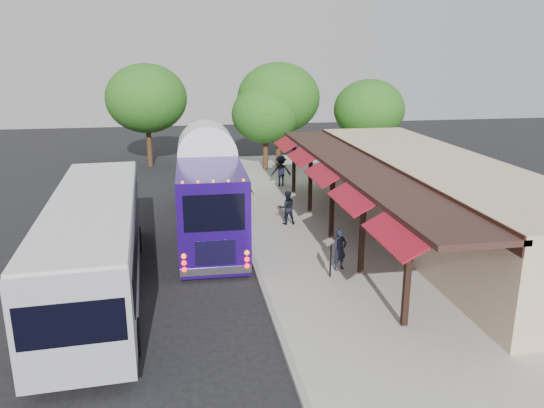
{
  "coord_description": "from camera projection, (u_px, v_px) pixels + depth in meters",
  "views": [
    {
      "loc": [
        -2.56,
        -17.47,
        8.1
      ],
      "look_at": [
        1.17,
        4.27,
        1.8
      ],
      "focal_mm": 35.0,
      "sensor_mm": 36.0,
      "label": 1
    }
  ],
  "objects": [
    {
      "name": "tree_left",
      "position": [
        265.0,
        114.0,
        36.66
      ],
      "size": [
        4.71,
        4.71,
        6.03
      ],
      "color": "#382314",
      "rests_on": "ground"
    },
    {
      "name": "ground",
      "position": [
        260.0,
        285.0,
        19.2
      ],
      "size": [
        90.0,
        90.0,
        0.0
      ],
      "primitive_type": "plane",
      "color": "black",
      "rests_on": "ground"
    },
    {
      "name": "ped_b",
      "position": [
        287.0,
        208.0,
        25.37
      ],
      "size": [
        0.8,
        0.63,
        1.63
      ],
      "primitive_type": "imported",
      "rotation": [
        0.0,
        0.0,
        3.16
      ],
      "color": "black",
      "rests_on": "sidewalk"
    },
    {
      "name": "coach_bus",
      "position": [
        208.0,
        185.0,
        24.78
      ],
      "size": [
        2.85,
        12.62,
        4.01
      ],
      "rotation": [
        0.0,
        0.0,
        -0.02
      ],
      "color": "#210866",
      "rests_on": "ground"
    },
    {
      "name": "ped_c",
      "position": [
        246.0,
        195.0,
        27.75
      ],
      "size": [
        0.95,
        0.47,
        1.57
      ],
      "primitive_type": "imported",
      "rotation": [
        0.0,
        0.0,
        3.23
      ],
      "color": "black",
      "rests_on": "sidewalk"
    },
    {
      "name": "curb",
      "position": [
        248.0,
        245.0,
        22.98
      ],
      "size": [
        0.2,
        40.0,
        0.16
      ],
      "primitive_type": "cube",
      "color": "gray",
      "rests_on": "ground"
    },
    {
      "name": "tree_right",
      "position": [
        369.0,
        110.0,
        37.32
      ],
      "size": [
        4.98,
        4.98,
        6.38
      ],
      "color": "#382314",
      "rests_on": "ground"
    },
    {
      "name": "ped_d",
      "position": [
        281.0,
        171.0,
        32.72
      ],
      "size": [
        1.24,
        0.74,
        1.89
      ],
      "primitive_type": "imported",
      "rotation": [
        0.0,
        0.0,
        3.11
      ],
      "color": "black",
      "rests_on": "sidewalk"
    },
    {
      "name": "sign_board",
      "position": [
        331.0,
        257.0,
        19.33
      ],
      "size": [
        0.22,
        0.51,
        1.17
      ],
      "rotation": [
        0.0,
        0.0,
        -0.34
      ],
      "color": "black",
      "rests_on": "sidewalk"
    },
    {
      "name": "sidewalk",
      "position": [
        357.0,
        239.0,
        23.78
      ],
      "size": [
        10.0,
        40.0,
        0.15
      ],
      "primitive_type": "cube",
      "color": "#9E9B93",
      "rests_on": "ground"
    },
    {
      "name": "station_shelter",
      "position": [
        431.0,
        197.0,
        23.84
      ],
      "size": [
        8.15,
        20.0,
        3.6
      ],
      "color": "tan",
      "rests_on": "ground"
    },
    {
      "name": "tree_mid",
      "position": [
        278.0,
        98.0,
        37.54
      ],
      "size": [
        5.87,
        5.87,
        7.52
      ],
      "color": "#382314",
      "rests_on": "ground"
    },
    {
      "name": "tree_far",
      "position": [
        146.0,
        98.0,
        38.03
      ],
      "size": [
        5.81,
        5.81,
        7.44
      ],
      "color": "#382314",
      "rests_on": "ground"
    },
    {
      "name": "ped_a",
      "position": [
        340.0,
        250.0,
        20.01
      ],
      "size": [
        0.68,
        0.57,
        1.6
      ],
      "primitive_type": "imported",
      "rotation": [
        0.0,
        0.0,
        0.39
      ],
      "color": "black",
      "rests_on": "sidewalk"
    },
    {
      "name": "city_bus",
      "position": [
        95.0,
        241.0,
        18.15
      ],
      "size": [
        3.5,
        12.8,
        3.4
      ],
      "rotation": [
        0.0,
        0.0,
        0.06
      ],
      "color": "#999BA1",
      "rests_on": "ground"
    }
  ]
}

